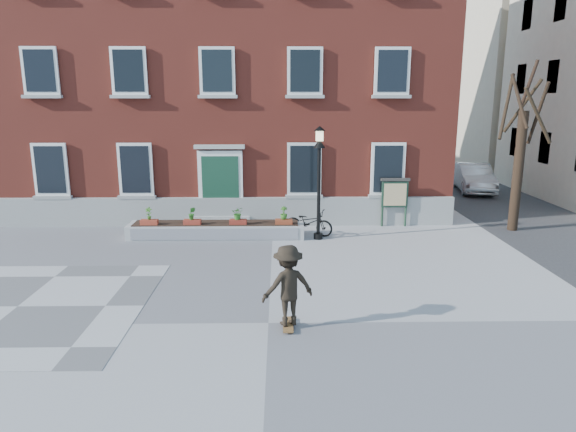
{
  "coord_description": "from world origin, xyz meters",
  "views": [
    {
      "loc": [
        0.26,
        -10.51,
        4.87
      ],
      "look_at": [
        0.5,
        4.0,
        1.5
      ],
      "focal_mm": 32.0,
      "sensor_mm": 36.0,
      "label": 1
    }
  ],
  "objects_px": {
    "bicycle": "(309,222)",
    "parked_car": "(474,178)",
    "notice_board": "(395,194)",
    "lamp_post": "(319,167)",
    "skateboarder": "(288,286)"
  },
  "relations": [
    {
      "from": "lamp_post",
      "to": "skateboarder",
      "type": "relative_size",
      "value": 2.13
    },
    {
      "from": "bicycle",
      "to": "skateboarder",
      "type": "bearing_deg",
      "value": -162.96
    },
    {
      "from": "bicycle",
      "to": "notice_board",
      "type": "distance_m",
      "value": 3.66
    },
    {
      "from": "lamp_post",
      "to": "notice_board",
      "type": "bearing_deg",
      "value": 30.22
    },
    {
      "from": "bicycle",
      "to": "notice_board",
      "type": "relative_size",
      "value": 0.96
    },
    {
      "from": "notice_board",
      "to": "bicycle",
      "type": "bearing_deg",
      "value": -159.6
    },
    {
      "from": "bicycle",
      "to": "parked_car",
      "type": "distance_m",
      "value": 12.6
    },
    {
      "from": "bicycle",
      "to": "parked_car",
      "type": "relative_size",
      "value": 0.4
    },
    {
      "from": "lamp_post",
      "to": "skateboarder",
      "type": "xyz_separation_m",
      "value": [
        -1.18,
        -7.1,
        -1.58
      ]
    },
    {
      "from": "parked_car",
      "to": "bicycle",
      "type": "bearing_deg",
      "value": -127.57
    },
    {
      "from": "parked_car",
      "to": "lamp_post",
      "type": "relative_size",
      "value": 1.14
    },
    {
      "from": "bicycle",
      "to": "parked_car",
      "type": "xyz_separation_m",
      "value": [
        9.17,
        8.64,
        0.26
      ]
    },
    {
      "from": "bicycle",
      "to": "skateboarder",
      "type": "height_order",
      "value": "skateboarder"
    },
    {
      "from": "lamp_post",
      "to": "bicycle",
      "type": "bearing_deg",
      "value": 119.84
    },
    {
      "from": "bicycle",
      "to": "lamp_post",
      "type": "bearing_deg",
      "value": -126.55
    }
  ]
}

